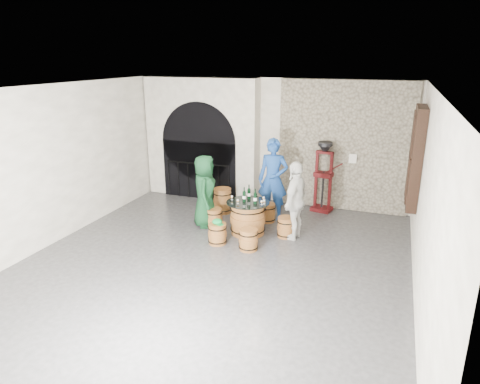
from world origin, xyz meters
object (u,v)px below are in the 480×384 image
(barrel_stool_far, at_px, (267,213))
(barrel_stool_near_right, at_px, (248,240))
(barrel_table, at_px, (248,218))
(barrel_stool_right, at_px, (286,227))
(wine_bottle_right, at_px, (249,193))
(wine_bottle_left, at_px, (244,196))
(barrel_stool_near_left, at_px, (217,234))
(person_green, at_px, (205,191))
(barrel_stool_left, at_px, (214,218))
(person_blue, at_px, (273,179))
(wine_bottle_center, at_px, (255,198))
(person_white, at_px, (296,200))
(side_barrel, at_px, (223,201))
(corking_press, at_px, (324,172))

(barrel_stool_far, bearing_deg, barrel_stool_near_right, -86.78)
(barrel_table, bearing_deg, barrel_stool_right, 6.59)
(wine_bottle_right, bearing_deg, wine_bottle_left, -99.98)
(barrel_stool_near_left, bearing_deg, barrel_stool_far, 68.48)
(barrel_stool_near_left, relative_size, person_green, 0.27)
(barrel_stool_left, height_order, barrel_stool_far, same)
(barrel_stool_right, height_order, person_blue, person_blue)
(barrel_table, bearing_deg, barrel_stool_far, 76.49)
(wine_bottle_left, bearing_deg, barrel_stool_far, 71.15)
(wine_bottle_center, height_order, wine_bottle_right, same)
(person_green, distance_m, person_white, 2.07)
(barrel_stool_near_right, xyz_separation_m, person_blue, (-0.03, 1.85, 0.75))
(barrel_stool_right, relative_size, person_blue, 0.23)
(barrel_stool_near_left, relative_size, person_blue, 0.23)
(barrel_stool_far, bearing_deg, wine_bottle_right, -111.68)
(person_blue, bearing_deg, side_barrel, 176.90)
(person_green, bearing_deg, corking_press, -69.98)
(wine_bottle_center, bearing_deg, barrel_stool_near_left, -130.74)
(side_barrel, bearing_deg, person_blue, 1.66)
(side_barrel, bearing_deg, barrel_stool_far, -9.61)
(person_blue, xyz_separation_m, person_white, (0.76, -0.94, -0.13))
(barrel_stool_near_left, xyz_separation_m, corking_press, (1.69, 2.72, 0.80))
(barrel_stool_near_right, relative_size, person_blue, 0.23)
(wine_bottle_left, distance_m, corking_press, 2.42)
(barrel_stool_far, xyz_separation_m, person_green, (-1.25, -0.72, 0.60))
(barrel_table, bearing_deg, wine_bottle_right, 103.18)
(corking_press, bearing_deg, barrel_stool_near_left, -110.47)
(person_blue, bearing_deg, barrel_stool_right, -63.67)
(barrel_stool_left, bearing_deg, side_barrel, 100.59)
(wine_bottle_left, bearing_deg, corking_press, 55.72)
(barrel_table, relative_size, side_barrel, 1.51)
(barrel_stool_near_left, bearing_deg, person_blue, 69.52)
(corking_press, bearing_deg, person_green, -129.51)
(barrel_table, bearing_deg, person_green, 174.94)
(wine_bottle_left, distance_m, wine_bottle_right, 0.21)
(side_barrel, bearing_deg, barrel_table, -45.22)
(wine_bottle_right, bearing_deg, person_green, -173.79)
(wine_bottle_left, xyz_separation_m, wine_bottle_right, (0.04, 0.21, 0.00))
(barrel_table, distance_m, corking_press, 2.45)
(barrel_table, bearing_deg, barrel_stool_left, 174.94)
(barrel_stool_far, bearing_deg, person_white, -40.65)
(barrel_table, bearing_deg, side_barrel, 134.78)
(barrel_stool_near_right, height_order, wine_bottle_right, wine_bottle_right)
(wine_bottle_center, bearing_deg, barrel_stool_near_right, -81.54)
(person_blue, xyz_separation_m, wine_bottle_center, (-0.08, -1.10, -0.11))
(person_blue, relative_size, wine_bottle_right, 5.94)
(wine_bottle_center, bearing_deg, side_barrel, 138.09)
(person_white, height_order, wine_bottle_center, person_white)
(barrel_stool_left, bearing_deg, barrel_stool_far, 35.72)
(barrel_table, bearing_deg, corking_press, 57.34)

